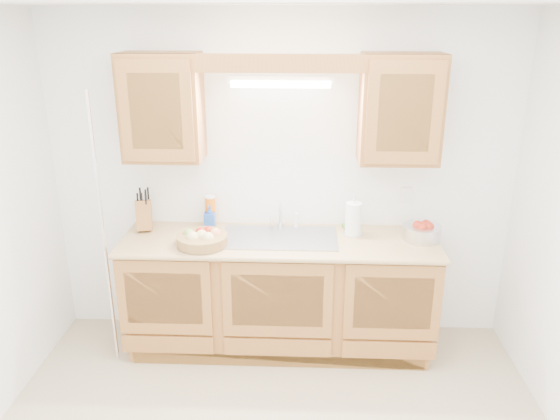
# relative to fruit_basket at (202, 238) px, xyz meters

# --- Properties ---
(room) EXTENTS (3.52, 3.50, 2.50)m
(room) POSITION_rel_fruit_basket_xyz_m (0.54, -1.06, 0.30)
(room) COLOR tan
(room) RESTS_ON ground
(base_cabinets) EXTENTS (2.20, 0.60, 0.86)m
(base_cabinets) POSITION_rel_fruit_basket_xyz_m (0.54, 0.14, -0.51)
(base_cabinets) COLOR #A35F30
(base_cabinets) RESTS_ON ground
(countertop) EXTENTS (2.30, 0.63, 0.04)m
(countertop) POSITION_rel_fruit_basket_xyz_m (0.54, 0.13, -0.07)
(countertop) COLOR tan
(countertop) RESTS_ON base_cabinets
(upper_cabinet_left) EXTENTS (0.55, 0.33, 0.75)m
(upper_cabinet_left) POSITION_rel_fruit_basket_xyz_m (-0.29, 0.28, 0.88)
(upper_cabinet_left) COLOR #A35F30
(upper_cabinet_left) RESTS_ON room
(upper_cabinet_right) EXTENTS (0.55, 0.33, 0.75)m
(upper_cabinet_right) POSITION_rel_fruit_basket_xyz_m (1.37, 0.28, 0.88)
(upper_cabinet_right) COLOR #A35F30
(upper_cabinet_right) RESTS_ON room
(valance) EXTENTS (2.20, 0.05, 0.12)m
(valance) POSITION_rel_fruit_basket_xyz_m (0.54, 0.13, 1.19)
(valance) COLOR #A35F30
(valance) RESTS_ON room
(fluorescent_fixture) EXTENTS (0.76, 0.08, 0.08)m
(fluorescent_fixture) POSITION_rel_fruit_basket_xyz_m (0.54, 0.36, 1.05)
(fluorescent_fixture) COLOR white
(fluorescent_fixture) RESTS_ON room
(sink) EXTENTS (0.84, 0.46, 0.36)m
(sink) POSITION_rel_fruit_basket_xyz_m (0.54, 0.15, -0.12)
(sink) COLOR #9E9EA3
(sink) RESTS_ON countertop
(wire_shelf_pole) EXTENTS (0.03, 0.03, 2.00)m
(wire_shelf_pole) POSITION_rel_fruit_basket_xyz_m (-0.66, -0.12, 0.05)
(wire_shelf_pole) COLOR silver
(wire_shelf_pole) RESTS_ON ground
(outlet_plate) EXTENTS (0.08, 0.01, 0.12)m
(outlet_plate) POSITION_rel_fruit_basket_xyz_m (1.49, 0.44, 0.20)
(outlet_plate) COLOR white
(outlet_plate) RESTS_ON room
(fruit_basket) EXTENTS (0.47, 0.47, 0.11)m
(fruit_basket) POSITION_rel_fruit_basket_xyz_m (0.00, 0.00, 0.00)
(fruit_basket) COLOR #A07640
(fruit_basket) RESTS_ON countertop
(knife_block) EXTENTS (0.15, 0.21, 0.33)m
(knife_block) POSITION_rel_fruit_basket_xyz_m (-0.49, 0.28, 0.07)
(knife_block) COLOR #A35F30
(knife_block) RESTS_ON countertop
(orange_canister) EXTENTS (0.10, 0.10, 0.24)m
(orange_canister) POSITION_rel_fruit_basket_xyz_m (0.00, 0.38, 0.07)
(orange_canister) COLOR orange
(orange_canister) RESTS_ON countertop
(soap_bottle) EXTENTS (0.08, 0.09, 0.18)m
(soap_bottle) POSITION_rel_fruit_basket_xyz_m (0.00, 0.33, 0.04)
(soap_bottle) COLOR blue
(soap_bottle) RESTS_ON countertop
(sponge) EXTENTS (0.14, 0.11, 0.03)m
(sponge) POSITION_rel_fruit_basket_xyz_m (1.08, 0.38, -0.04)
(sponge) COLOR #CC333F
(sponge) RESTS_ON countertop
(paper_towel) EXTENTS (0.15, 0.15, 0.30)m
(paper_towel) POSITION_rel_fruit_basket_xyz_m (1.08, 0.23, 0.07)
(paper_towel) COLOR silver
(paper_towel) RESTS_ON countertop
(apple_bowl) EXTENTS (0.36, 0.36, 0.14)m
(apple_bowl) POSITION_rel_fruit_basket_xyz_m (1.57, 0.17, 0.01)
(apple_bowl) COLOR silver
(apple_bowl) RESTS_ON countertop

